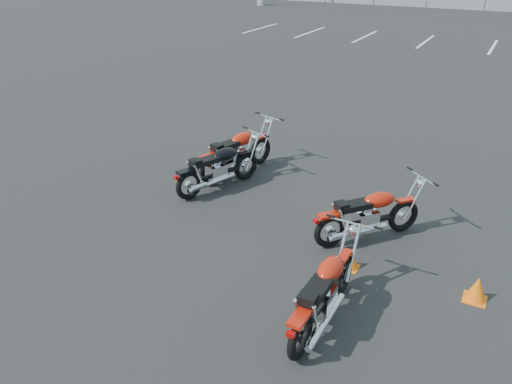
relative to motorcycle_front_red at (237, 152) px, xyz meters
The scene contains 8 objects.
ground 2.64m from the motorcycle_front_red, 63.32° to the right, with size 120.00×120.00×0.00m, color black.
motorcycle_front_red is the anchor object (origin of this frame).
motorcycle_second_black 0.79m from the motorcycle_front_red, 85.68° to the right, with size 1.08×1.91×0.95m.
motorcycle_third_red 3.30m from the motorcycle_front_red, 21.54° to the right, with size 1.53×1.70×0.95m.
motorcycle_rear_red 4.61m from the motorcycle_front_red, 46.44° to the right, with size 0.76×1.96×0.96m.
training_cone_near 3.75m from the motorcycle_front_red, 33.95° to the right, with size 0.25×0.25×0.30m.
training_cone_far 5.19m from the motorcycle_front_red, 22.76° to the right, with size 0.29×0.29×0.35m.
parking_line_stripes 17.73m from the motorcycle_front_red, 94.30° to the left, with size 15.12×4.00×0.01m.
Camera 1 is at (3.57, -5.63, 4.16)m, focal length 35.00 mm.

